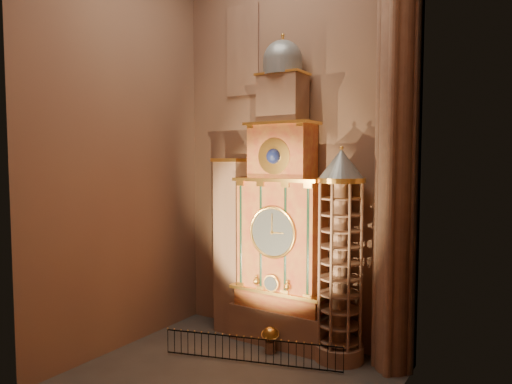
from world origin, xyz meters
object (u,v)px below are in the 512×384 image
Objects in this scene: astronomical_clock at (282,223)px; portrait_tower at (231,245)px; stair_turret at (340,257)px; celestial_globe at (270,337)px; iron_railing at (251,350)px.

astronomical_clock is 1.64× the size of portrait_tower.
stair_turret is (3.50, -0.26, -1.41)m from astronomical_clock.
portrait_tower is 5.80m from celestial_globe.
iron_railing is at bearing -89.17° from astronomical_clock.
astronomical_clock is at bearing -0.29° from portrait_tower.
astronomical_clock is at bearing 90.83° from iron_railing.
stair_turret is at bearing 39.54° from iron_railing.
portrait_tower is 7.29× the size of celestial_globe.
stair_turret is (6.90, -0.28, 0.12)m from portrait_tower.
portrait_tower reaches higher than celestial_globe.
iron_railing is (-3.45, -2.85, -4.58)m from stair_turret.
celestial_globe is (0.17, -1.49, -5.84)m from astronomical_clock.
stair_turret is at bearing 20.30° from celestial_globe.
stair_turret is 5.67m from celestial_globe.
portrait_tower reaches higher than iron_railing.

